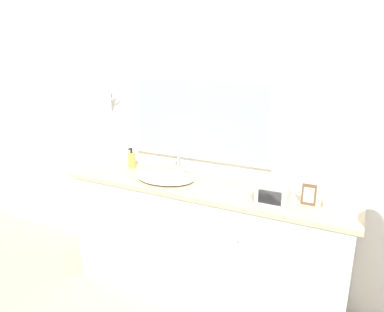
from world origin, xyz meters
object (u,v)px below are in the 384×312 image
(soap_bottle, at_px, (132,160))
(sink_basin, at_px, (166,177))
(picture_frame, at_px, (309,195))
(appliance_box, at_px, (273,193))

(soap_bottle, bearing_deg, sink_basin, -15.53)
(sink_basin, xyz_separation_m, picture_frame, (1.02, -0.01, 0.05))
(soap_bottle, height_order, picture_frame, soap_bottle)
(sink_basin, height_order, appliance_box, sink_basin)
(appliance_box, bearing_deg, sink_basin, 174.34)
(sink_basin, xyz_separation_m, soap_bottle, (-0.39, 0.11, 0.05))
(sink_basin, bearing_deg, appliance_box, -5.66)
(sink_basin, relative_size, picture_frame, 3.34)
(sink_basin, relative_size, soap_bottle, 2.64)
(soap_bottle, height_order, appliance_box, soap_bottle)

